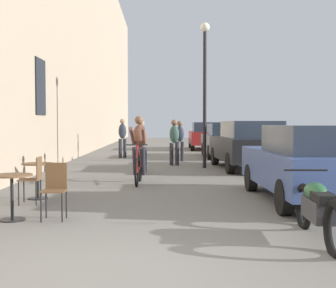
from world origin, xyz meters
The scene contains 17 objects.
ground_plane centered at (0.00, 0.00, 0.00)m, with size 88.00×88.00×0.00m, color slate.
building_facade_left centered at (-3.45, 14.00, 6.12)m, with size 0.54×68.00×12.24m.
cafe_table_near centered at (-1.87, 2.70, 0.52)m, with size 0.64×0.64×0.72m.
cafe_chair_near_toward_street centered at (-1.21, 2.77, 0.52)m, with size 0.38×0.38×0.89m.
cafe_table_mid centered at (-2.00, 4.76, 0.52)m, with size 0.64×0.64×0.72m.
cafe_chair_mid_toward_street centered at (-1.93, 4.17, 0.52)m, with size 0.38×0.38×0.89m.
cyclist_on_bicycle centered at (-0.09, 7.20, 0.81)m, with size 0.52×1.76×1.74m.
pedestrian_near centered at (-0.13, 9.62, 0.91)m, with size 0.35×0.25×1.62m.
pedestrian_mid centered at (0.96, 12.13, 0.93)m, with size 0.36×0.27×1.65m.
pedestrian_far centered at (1.24, 13.94, 0.91)m, with size 0.37×0.28×1.62m.
pedestrian_furthest centered at (-1.20, 15.74, 0.97)m, with size 0.35×0.25×1.72m.
street_lamp centered at (1.96, 11.11, 3.11)m, with size 0.32×0.32×4.90m.
parked_car_nearest centered at (3.28, 4.27, 0.77)m, with size 1.78×4.17×1.48m.
parked_car_second centered at (3.35, 10.66, 0.82)m, with size 2.03×4.54×1.59m.
parked_car_third centered at (3.34, 15.99, 0.78)m, with size 1.81×4.25×1.51m.
parked_car_fourth centered at (3.10, 22.22, 0.82)m, with size 1.96×4.47×1.57m.
parked_motorcycle centered at (2.50, 1.39, 0.40)m, with size 0.62×2.15×0.92m.
Camera 1 is at (0.45, -4.54, 1.52)m, focal length 49.54 mm.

